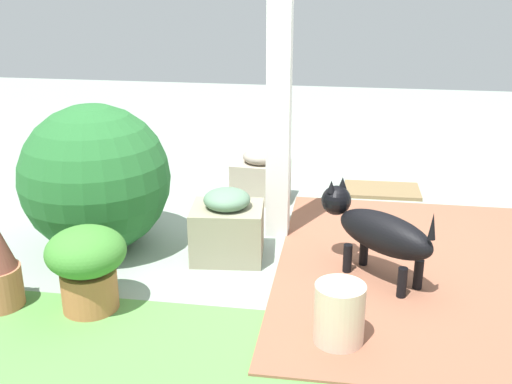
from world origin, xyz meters
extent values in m
plane|color=gray|center=(0.00, 0.00, 0.00)|extent=(12.00, 12.00, 0.00)
cube|color=brown|center=(-0.70, 0.40, 0.01)|extent=(1.80, 2.40, 0.02)
cube|color=white|center=(0.27, -0.07, 1.11)|extent=(0.16, 0.16, 2.22)
cube|color=#A39682|center=(0.49, -0.73, 0.16)|extent=(0.47, 0.36, 0.32)
ellipsoid|color=gray|center=(0.49, -0.73, 0.37)|extent=(0.29, 0.29, 0.13)
cube|color=gray|center=(0.54, 0.36, 0.18)|extent=(0.49, 0.42, 0.35)
ellipsoid|color=slate|center=(0.54, 0.36, 0.41)|extent=(0.30, 0.30, 0.14)
sphere|color=#25632C|center=(1.43, 0.34, 0.49)|extent=(0.99, 0.99, 0.99)
cylinder|color=#B8583B|center=(1.56, -0.64, 0.10)|extent=(0.27, 0.27, 0.20)
cylinder|color=#296E26|center=(1.56, -0.64, 0.43)|extent=(0.15, 0.15, 0.46)
cylinder|color=#B36A3E|center=(1.17, 1.12, 0.12)|extent=(0.31, 0.31, 0.23)
ellipsoid|color=#3E812F|center=(1.17, 1.12, 0.35)|extent=(0.44, 0.44, 0.26)
ellipsoid|color=black|center=(-0.44, 0.56, 0.32)|extent=(0.65, 0.60, 0.24)
sphere|color=black|center=(-0.15, 0.31, 0.42)|extent=(0.19, 0.19, 0.19)
cone|color=black|center=(-0.12, 0.34, 0.52)|extent=(0.06, 0.06, 0.08)
cone|color=black|center=(-0.18, 0.27, 0.52)|extent=(0.06, 0.06, 0.08)
cylinder|color=black|center=(-0.24, 0.48, 0.10)|extent=(0.06, 0.06, 0.20)
cylinder|color=black|center=(-0.34, 0.37, 0.10)|extent=(0.06, 0.06, 0.20)
cylinder|color=black|center=(-0.55, 0.75, 0.10)|extent=(0.06, 0.06, 0.20)
cylinder|color=black|center=(-0.65, 0.63, 0.10)|extent=(0.06, 0.06, 0.20)
cone|color=black|center=(-0.68, 0.76, 0.47)|extent=(0.04, 0.04, 0.16)
cylinder|color=beige|center=(-0.21, 1.25, 0.17)|extent=(0.26, 0.26, 0.33)
cube|color=olive|center=(-0.51, -1.08, 0.01)|extent=(0.64, 0.41, 0.03)
camera|label=1|loc=(-0.21, 3.98, 1.80)|focal=43.40mm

